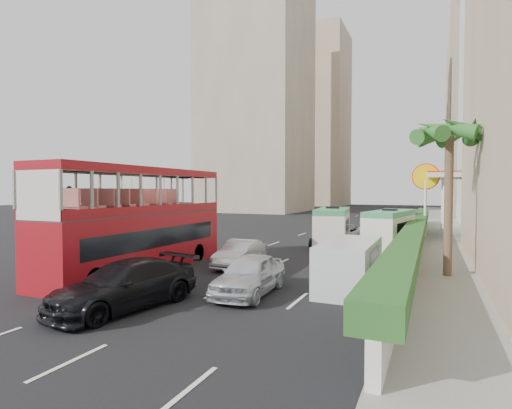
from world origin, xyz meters
The scene contains 20 objects.
ground_plane centered at (0.00, 0.00, 0.00)m, with size 200.00×200.00×0.00m, color black.
double_decker_bus centered at (-6.00, 0.00, 2.53)m, with size 2.50×11.00×5.06m, color maroon.
car_silver_lane_a centered at (-1.93, 2.90, 0.00)m, with size 1.45×4.15×1.37m, color silver.
car_silver_lane_b centered at (0.82, -1.84, 0.00)m, with size 1.78×4.43×1.51m, color silver.
car_black centered at (-2.24, -5.18, 0.00)m, with size 2.20×5.40×1.57m, color black.
van_asset centered at (1.04, 13.52, 0.00)m, with size 2.49×5.39×1.50m, color silver.
minibus_near centered at (0.74, 12.22, 1.35)m, with size 2.02×6.07×2.69m, color silver.
minibus_far centered at (4.57, 12.23, 1.31)m, with size 1.97×5.90×2.61m, color silver.
panel_van_near centered at (4.16, 0.51, 0.96)m, with size 1.92×4.80×1.92m, color silver.
panel_van_far centered at (4.28, 20.38, 1.14)m, with size 2.28×5.70×2.28m, color silver.
sidewalk centered at (9.00, 25.00, 0.09)m, with size 6.00×120.00×0.18m, color #99968C.
kerb_wall centered at (6.20, 14.00, 0.68)m, with size 0.30×44.00×1.00m, color silver.
hedge centered at (6.20, 14.00, 1.53)m, with size 1.10×44.00×0.70m, color #2D6626.
palm_tree centered at (7.80, 4.00, 3.38)m, with size 0.36×0.36×6.40m, color brown.
shell_station centered at (10.00, 23.00, 2.75)m, with size 6.50×8.00×5.50m, color silver.
tower_mid centered at (18.00, 58.00, 25.00)m, with size 16.00×16.00×50.00m, color #B3A48D.
tower_far_a centered at (17.00, 82.00, 22.00)m, with size 14.00×14.00×44.00m, color tan.
tower_far_b centered at (17.00, 104.00, 20.00)m, with size 14.00×14.00×40.00m, color #B3A48D.
tower_left_a centered at (-24.00, 55.00, 26.00)m, with size 18.00×18.00×52.00m, color #B3A48D.
tower_left_b centered at (-22.00, 90.00, 23.00)m, with size 16.00×16.00×46.00m, color tan.
Camera 1 is at (7.17, -15.51, 3.95)m, focal length 28.00 mm.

